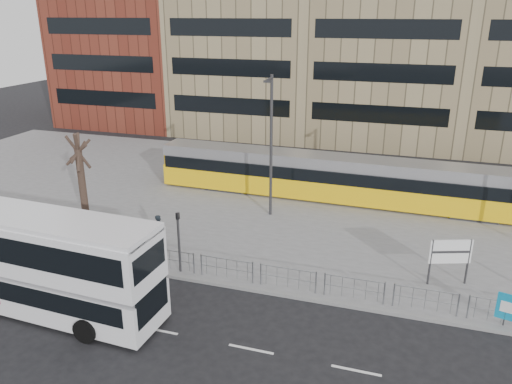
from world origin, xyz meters
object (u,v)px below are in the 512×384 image
(double_decker_bus, at_px, (37,259))
(pedestrian, at_px, (160,230))
(station_sign, at_px, (450,254))
(ad_panel, at_px, (507,307))
(tram, at_px, (343,179))
(bare_tree, at_px, (75,130))
(traffic_light_west, at_px, (179,235))
(lamp_post_west, at_px, (271,142))

(double_decker_bus, xyz_separation_m, pedestrian, (1.94, 6.99, -1.38))
(station_sign, height_order, ad_panel, station_sign)
(tram, relative_size, station_sign, 11.38)
(double_decker_bus, height_order, tram, double_decker_bus)
(bare_tree, bearing_deg, traffic_light_west, -26.81)
(double_decker_bus, height_order, bare_tree, bare_tree)
(tram, bearing_deg, double_decker_bus, -120.63)
(lamp_post_west, bearing_deg, station_sign, -28.74)
(station_sign, relative_size, lamp_post_west, 0.26)
(tram, height_order, bare_tree, bare_tree)
(tram, distance_m, lamp_post_west, 6.41)
(lamp_post_west, bearing_deg, pedestrian, -127.65)
(station_sign, bearing_deg, tram, 104.14)
(traffic_light_west, height_order, lamp_post_west, lamp_post_west)
(ad_panel, xyz_separation_m, bare_tree, (-22.99, 4.38, 4.71))
(double_decker_bus, relative_size, traffic_light_west, 3.61)
(station_sign, distance_m, traffic_light_west, 12.73)
(tram, bearing_deg, pedestrian, -129.58)
(double_decker_bus, xyz_separation_m, ad_panel, (18.84, 4.48, -1.40))
(double_decker_bus, relative_size, lamp_post_west, 1.29)
(traffic_light_west, xyz_separation_m, lamp_post_west, (2.19, 8.32, 2.73))
(tram, distance_m, traffic_light_west, 13.71)
(pedestrian, bearing_deg, traffic_light_west, -150.93)
(station_sign, distance_m, lamp_post_west, 12.09)
(double_decker_bus, bearing_deg, station_sign, 26.30)
(station_sign, height_order, pedestrian, station_sign)
(bare_tree, bearing_deg, lamp_post_west, 20.76)
(double_decker_bus, distance_m, ad_panel, 19.41)
(ad_panel, bearing_deg, pedestrian, -173.92)
(double_decker_bus, distance_m, bare_tree, 10.33)
(double_decker_bus, height_order, pedestrian, double_decker_bus)
(lamp_post_west, bearing_deg, traffic_light_west, -104.74)
(tram, distance_m, ad_panel, 14.98)
(lamp_post_west, distance_m, bare_tree, 11.43)
(ad_panel, distance_m, pedestrian, 17.08)
(double_decker_bus, height_order, ad_panel, double_decker_bus)
(station_sign, height_order, bare_tree, bare_tree)
(pedestrian, bearing_deg, lamp_post_west, -53.13)
(traffic_light_west, bearing_deg, pedestrian, 137.09)
(lamp_post_west, bearing_deg, ad_panel, -34.33)
(pedestrian, bearing_deg, double_decker_bus, 148.99)
(tram, distance_m, bare_tree, 17.10)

